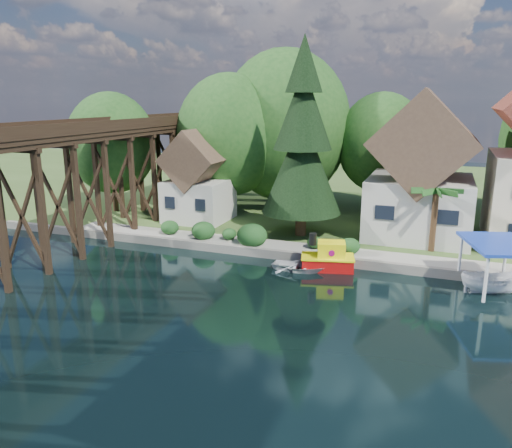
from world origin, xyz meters
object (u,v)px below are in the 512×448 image
(house_left, at_px, (421,176))
(palm_tree, at_px, (436,192))
(shed, at_px, (198,182))
(boat_canopy, at_px, (496,272))
(boat_white_a, at_px, (298,265))
(conifer, at_px, (303,142))
(trestle_bridge, at_px, (75,177))
(tugboat, at_px, (328,258))

(house_left, relative_size, palm_tree, 2.33)
(shed, height_order, boat_canopy, shed)
(boat_white_a, bearing_deg, house_left, -32.39)
(shed, height_order, conifer, conifer)
(palm_tree, bearing_deg, trestle_bridge, -164.29)
(house_left, distance_m, palm_tree, 4.23)
(palm_tree, relative_size, boat_white_a, 1.39)
(boat_white_a, bearing_deg, boat_canopy, -87.23)
(tugboat, xyz_separation_m, boat_canopy, (9.75, -0.76, 0.56))
(boat_white_a, height_order, boat_canopy, boat_canopy)
(house_left, relative_size, conifer, 0.74)
(conifer, bearing_deg, boat_white_a, -75.54)
(palm_tree, xyz_separation_m, boat_canopy, (3.56, -5.63, -3.34))
(tugboat, bearing_deg, house_left, 60.77)
(shed, bearing_deg, house_left, 4.77)
(house_left, relative_size, shed, 1.40)
(palm_tree, relative_size, boat_canopy, 0.87)
(trestle_bridge, relative_size, shed, 5.63)
(trestle_bridge, distance_m, shed, 10.69)
(trestle_bridge, height_order, conifer, conifer)
(house_left, xyz_separation_m, boat_white_a, (-6.73, -9.76, -4.78))
(trestle_bridge, bearing_deg, boat_canopy, 2.44)
(conifer, height_order, boat_canopy, conifer)
(palm_tree, height_order, boat_white_a, palm_tree)
(trestle_bridge, height_order, shed, trestle_bridge)
(house_left, height_order, boat_canopy, house_left)
(trestle_bridge, xyz_separation_m, tugboat, (18.03, 1.94, -4.61))
(trestle_bridge, relative_size, house_left, 4.01)
(house_left, height_order, boat_white_a, house_left)
(trestle_bridge, xyz_separation_m, conifer, (14.58, 7.65, 2.27))
(palm_tree, distance_m, boat_canopy, 7.45)
(trestle_bridge, relative_size, conifer, 2.99)
(conifer, height_order, palm_tree, conifer)
(tugboat, relative_size, boat_canopy, 0.69)
(house_left, bearing_deg, tugboat, -119.23)
(house_left, bearing_deg, boat_white_a, -124.56)
(trestle_bridge, distance_m, tugboat, 18.71)
(house_left, height_order, shed, house_left)
(boat_canopy, bearing_deg, shed, 160.32)
(tugboat, bearing_deg, boat_white_a, -153.36)
(conifer, relative_size, tugboat, 3.97)
(tugboat, distance_m, boat_white_a, 2.00)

